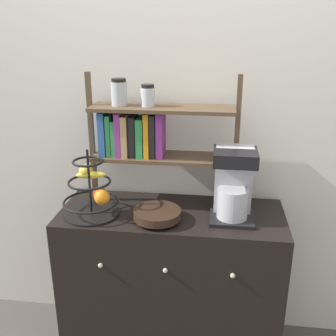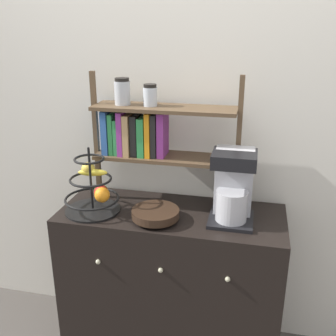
{
  "view_description": "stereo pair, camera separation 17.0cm",
  "coord_description": "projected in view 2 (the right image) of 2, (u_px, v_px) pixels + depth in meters",
  "views": [
    {
      "loc": [
        0.22,
        -1.56,
        1.76
      ],
      "look_at": [
        -0.02,
        0.23,
        1.1
      ],
      "focal_mm": 42.0,
      "sensor_mm": 36.0,
      "label": 1
    },
    {
      "loc": [
        0.38,
        -1.53,
        1.76
      ],
      "look_at": [
        -0.02,
        0.23,
        1.1
      ],
      "focal_mm": 42.0,
      "sensor_mm": 36.0,
      "label": 2
    }
  ],
  "objects": [
    {
      "name": "wooden_bowl",
      "position": [
        155.0,
        214.0,
        1.91
      ],
      "size": [
        0.23,
        0.23,
        0.06
      ],
      "color": "black",
      "rests_on": "sideboard"
    },
    {
      "name": "shelf_hutch",
      "position": [
        145.0,
        131.0,
        1.99
      ],
      "size": [
        0.76,
        0.2,
        0.68
      ],
      "color": "brown",
      "rests_on": "sideboard"
    },
    {
      "name": "fruit_stand",
      "position": [
        94.0,
        190.0,
        1.98
      ],
      "size": [
        0.28,
        0.28,
        0.34
      ],
      "color": "black",
      "rests_on": "sideboard"
    },
    {
      "name": "wall_back",
      "position": [
        183.0,
        116.0,
        2.1
      ],
      "size": [
        7.0,
        0.05,
        2.6
      ],
      "primitive_type": "cube",
      "color": "silver",
      "rests_on": "ground_plane"
    },
    {
      "name": "coffee_maker",
      "position": [
        233.0,
        186.0,
        1.87
      ],
      "size": [
        0.21,
        0.22,
        0.35
      ],
      "color": "black",
      "rests_on": "sideboard"
    },
    {
      "name": "sideboard",
      "position": [
        171.0,
        283.0,
        2.15
      ],
      "size": [
        1.14,
        0.48,
        0.86
      ],
      "color": "black",
      "rests_on": "ground_plane"
    }
  ]
}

